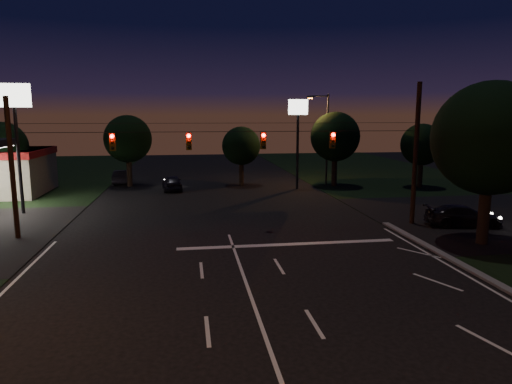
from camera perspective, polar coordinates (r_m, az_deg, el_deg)
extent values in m
plane|color=black|center=(14.06, 2.14, -20.09)|extent=(140.00, 140.00, 0.00)
cube|color=black|center=(36.47, 29.39, -2.67)|extent=(20.00, 16.00, 0.02)
cube|color=silver|center=(25.08, 4.01, -6.54)|extent=(12.00, 0.50, 0.01)
cylinder|color=black|center=(31.34, 18.87, -3.77)|extent=(0.30, 0.30, 9.00)
cylinder|color=black|center=(29.52, -27.59, -5.17)|extent=(0.28, 0.28, 8.00)
cylinder|color=black|center=(27.11, -3.73, 7.54)|extent=(24.00, 0.03, 0.03)
cylinder|color=black|center=(27.10, -3.74, 8.59)|extent=(24.00, 0.02, 0.02)
cube|color=#3F3307|center=(27.36, -17.48, 5.98)|extent=(0.32, 0.26, 1.00)
sphere|color=#FF0705|center=(27.19, -17.57, 6.66)|extent=(0.22, 0.22, 0.22)
sphere|color=black|center=(27.20, -17.53, 5.96)|extent=(0.20, 0.20, 0.20)
sphere|color=black|center=(27.23, -17.50, 5.27)|extent=(0.20, 0.20, 0.20)
cube|color=#3F3307|center=(27.04, -8.39, 6.28)|extent=(0.32, 0.26, 1.00)
sphere|color=#FF0705|center=(26.86, -8.41, 6.97)|extent=(0.22, 0.22, 0.22)
sphere|color=black|center=(26.88, -8.39, 6.26)|extent=(0.20, 0.20, 0.20)
sphere|color=black|center=(26.90, -8.38, 5.56)|extent=(0.20, 0.20, 0.20)
cube|color=#3F3307|center=(27.41, 0.90, 6.43)|extent=(0.32, 0.26, 1.00)
sphere|color=#FF0705|center=(27.24, 0.95, 7.10)|extent=(0.22, 0.22, 0.22)
sphere|color=black|center=(27.26, 0.95, 6.41)|extent=(0.20, 0.20, 0.20)
sphere|color=black|center=(27.28, 0.95, 5.72)|extent=(0.20, 0.20, 0.20)
cube|color=#3F3307|center=(28.44, 9.53, 6.41)|extent=(0.32, 0.26, 1.00)
sphere|color=#FF0705|center=(28.27, 9.65, 7.06)|extent=(0.22, 0.22, 0.22)
sphere|color=black|center=(28.29, 9.63, 6.39)|extent=(0.20, 0.20, 0.20)
sphere|color=black|center=(28.31, 9.61, 5.73)|extent=(0.20, 0.20, 0.20)
cylinder|color=black|center=(36.09, -27.50, 3.40)|extent=(0.24, 0.24, 7.50)
cube|color=white|center=(35.98, -28.07, 10.62)|extent=(2.20, 0.30, 1.60)
cylinder|color=black|center=(43.38, 5.20, 4.97)|extent=(0.24, 0.24, 7.00)
cube|color=white|center=(43.25, 5.29, 10.53)|extent=(1.80, 0.30, 1.40)
cylinder|color=black|center=(46.18, 8.88, 6.42)|extent=(0.20, 0.20, 9.00)
cylinder|color=black|center=(45.89, 7.92, 11.80)|extent=(1.80, 0.12, 0.12)
cube|color=black|center=(45.64, 6.81, 11.71)|extent=(0.60, 0.35, 0.22)
cube|color=orange|center=(45.64, 6.81, 11.56)|extent=(0.45, 0.25, 0.04)
cylinder|color=black|center=(27.54, 26.65, -1.82)|extent=(0.60, 0.60, 4.00)
sphere|color=black|center=(27.12, 27.25, 6.00)|extent=(6.00, 6.00, 6.00)
sphere|color=black|center=(27.84, 27.69, 5.66)|extent=(4.50, 4.50, 4.50)
sphere|color=black|center=(27.03, 25.82, 5.81)|extent=(4.20, 4.20, 4.20)
cylinder|color=black|center=(45.16, -28.85, 1.45)|extent=(0.49, 0.49, 3.00)
sphere|color=black|center=(44.91, -29.14, 5.01)|extent=(4.20, 4.20, 4.20)
sphere|color=black|center=(45.07, -28.49, 4.91)|extent=(3.15, 3.15, 3.15)
cylinder|color=black|center=(46.65, -15.56, 2.67)|extent=(0.52, 0.52, 3.25)
sphere|color=black|center=(46.40, -15.73, 6.42)|extent=(4.60, 4.60, 4.60)
sphere|color=black|center=(46.70, -15.10, 6.29)|extent=(3.45, 3.45, 3.45)
sphere|color=black|center=(46.70, -16.25, 6.28)|extent=(3.22, 3.22, 3.22)
cylinder|color=black|center=(45.65, -1.85, 2.56)|extent=(0.47, 0.47, 2.75)
sphere|color=black|center=(45.41, -1.87, 5.79)|extent=(3.80, 3.80, 3.80)
sphere|color=black|center=(45.75, -1.43, 5.68)|extent=(2.85, 2.85, 2.85)
sphere|color=black|center=(45.56, -2.37, 5.70)|extent=(2.66, 2.66, 2.66)
cylinder|color=black|center=(45.62, 9.76, 2.83)|extent=(0.53, 0.53, 3.40)
sphere|color=black|center=(45.36, 9.88, 6.84)|extent=(4.80, 4.80, 4.80)
sphere|color=black|center=(45.87, 10.30, 6.68)|extent=(3.60, 3.60, 3.60)
sphere|color=black|center=(45.45, 9.20, 6.73)|extent=(3.36, 3.36, 3.36)
cylinder|color=black|center=(47.00, 19.83, 2.29)|extent=(0.48, 0.48, 2.90)
sphere|color=black|center=(46.76, 20.02, 5.60)|extent=(4.00, 4.00, 4.00)
sphere|color=black|center=(47.22, 20.27, 5.47)|extent=(3.00, 3.00, 3.00)
sphere|color=black|center=(46.75, 19.47, 5.52)|extent=(2.80, 2.80, 2.80)
imported|color=black|center=(43.29, -10.45, 1.13)|extent=(2.13, 4.35, 1.43)
imported|color=black|center=(48.86, -16.40, 1.83)|extent=(1.48, 4.21, 1.39)
imported|color=black|center=(31.66, 24.47, -2.74)|extent=(4.93, 2.79, 1.35)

